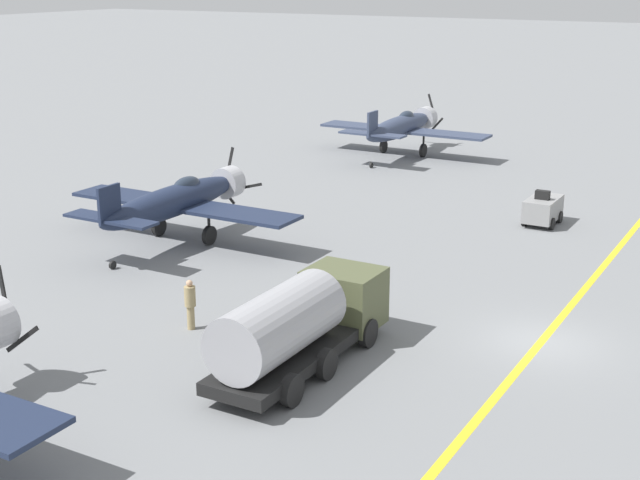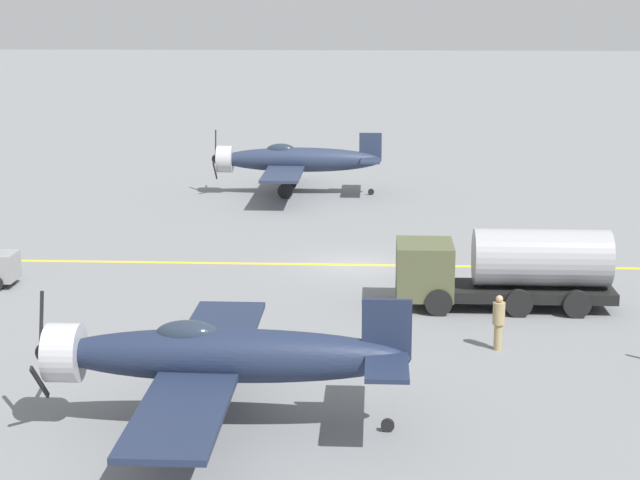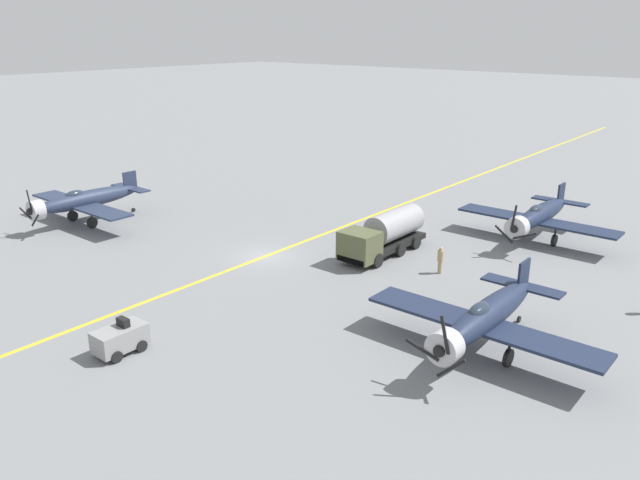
{
  "view_description": "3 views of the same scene",
  "coord_description": "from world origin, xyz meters",
  "px_view_note": "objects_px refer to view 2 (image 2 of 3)",
  "views": [
    {
      "loc": [
        7.36,
        -28.33,
        12.28
      ],
      "look_at": [
        -9.54,
        1.39,
        1.87
      ],
      "focal_mm": 50.0,
      "sensor_mm": 36.0,
      "label": 1
    },
    {
      "loc": [
        -44.78,
        -0.96,
        11.2
      ],
      "look_at": [
        -12.01,
        0.78,
        3.8
      ],
      "focal_mm": 60.0,
      "sensor_mm": 36.0,
      "label": 2
    },
    {
      "loc": [
        -29.61,
        29.7,
        15.38
      ],
      "look_at": [
        -7.92,
        3.5,
        3.85
      ],
      "focal_mm": 35.0,
      "sensor_mm": 36.0,
      "label": 3
    }
  ],
  "objects_px": {
    "airplane_mid_right": "(293,160)",
    "fuel_tanker": "(504,268)",
    "airplane_mid_left": "(215,357)",
    "ground_crew_walking": "(499,320)"
  },
  "relations": [
    {
      "from": "airplane_mid_left",
      "to": "fuel_tanker",
      "type": "height_order",
      "value": "airplane_mid_left"
    },
    {
      "from": "airplane_mid_right",
      "to": "airplane_mid_left",
      "type": "height_order",
      "value": "airplane_mid_right"
    },
    {
      "from": "airplane_mid_right",
      "to": "ground_crew_walking",
      "type": "height_order",
      "value": "airplane_mid_right"
    },
    {
      "from": "airplane_mid_right",
      "to": "ground_crew_walking",
      "type": "relative_size",
      "value": 6.5
    },
    {
      "from": "airplane_mid_left",
      "to": "fuel_tanker",
      "type": "relative_size",
      "value": 1.5
    },
    {
      "from": "airplane_mid_right",
      "to": "fuel_tanker",
      "type": "relative_size",
      "value": 1.5
    },
    {
      "from": "airplane_mid_left",
      "to": "fuel_tanker",
      "type": "xyz_separation_m",
      "value": [
        11.99,
        -8.93,
        -0.5
      ]
    },
    {
      "from": "airplane_mid_left",
      "to": "ground_crew_walking",
      "type": "height_order",
      "value": "airplane_mid_left"
    },
    {
      "from": "airplane_mid_left",
      "to": "ground_crew_walking",
      "type": "distance_m",
      "value": 10.85
    },
    {
      "from": "airplane_mid_left",
      "to": "fuel_tanker",
      "type": "distance_m",
      "value": 14.96
    }
  ]
}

